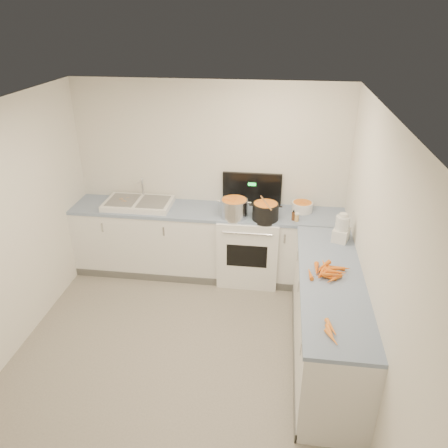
# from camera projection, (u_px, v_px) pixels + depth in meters

# --- Properties ---
(floor) EXTENTS (3.50, 4.00, 0.00)m
(floor) POSITION_uv_depth(u_px,v_px,m) (181.00, 361.00, 4.47)
(floor) COLOR gray
(floor) RESTS_ON ground
(ceiling) EXTENTS (3.50, 4.00, 0.00)m
(ceiling) POSITION_uv_depth(u_px,v_px,m) (167.00, 116.00, 3.36)
(ceiling) COLOR silver
(ceiling) RESTS_ON ground
(wall_back) EXTENTS (3.50, 0.00, 2.50)m
(wall_back) POSITION_uv_depth(u_px,v_px,m) (210.00, 179.00, 5.69)
(wall_back) COLOR silver
(wall_back) RESTS_ON ground
(wall_right) EXTENTS (0.00, 4.00, 2.50)m
(wall_right) POSITION_uv_depth(u_px,v_px,m) (376.00, 270.00, 3.71)
(wall_right) COLOR silver
(wall_right) RESTS_ON ground
(counter_back) EXTENTS (3.50, 0.62, 0.94)m
(counter_back) POSITION_uv_depth(u_px,v_px,m) (208.00, 242.00, 5.77)
(counter_back) COLOR white
(counter_back) RESTS_ON ground
(counter_right) EXTENTS (0.62, 2.20, 0.94)m
(counter_right) POSITION_uv_depth(u_px,v_px,m) (327.00, 318.00, 4.36)
(counter_right) COLOR white
(counter_right) RESTS_ON ground
(stove) EXTENTS (0.76, 0.65, 1.36)m
(stove) POSITION_uv_depth(u_px,v_px,m) (249.00, 245.00, 5.69)
(stove) COLOR white
(stove) RESTS_ON ground
(sink) EXTENTS (0.86, 0.52, 0.31)m
(sink) POSITION_uv_depth(u_px,v_px,m) (139.00, 203.00, 5.66)
(sink) COLOR white
(sink) RESTS_ON counter_back
(steel_pot) EXTENTS (0.43, 0.43, 0.25)m
(steel_pot) POSITION_uv_depth(u_px,v_px,m) (234.00, 209.00, 5.34)
(steel_pot) COLOR silver
(steel_pot) RESTS_ON stove
(black_pot) EXTENTS (0.32, 0.32, 0.23)m
(black_pot) POSITION_uv_depth(u_px,v_px,m) (265.00, 212.00, 5.28)
(black_pot) COLOR black
(black_pot) RESTS_ON stove
(wooden_spoon) EXTENTS (0.16, 0.41, 0.02)m
(wooden_spoon) POSITION_uv_depth(u_px,v_px,m) (266.00, 203.00, 5.22)
(wooden_spoon) COLOR #AD7A47
(wooden_spoon) RESTS_ON black_pot
(mixing_bowl) EXTENTS (0.34, 0.34, 0.12)m
(mixing_bowl) POSITION_uv_depth(u_px,v_px,m) (302.00, 207.00, 5.50)
(mixing_bowl) COLOR white
(mixing_bowl) RESTS_ON counter_back
(extract_bottle) EXTENTS (0.04, 0.04, 0.10)m
(extract_bottle) POSITION_uv_depth(u_px,v_px,m) (293.00, 216.00, 5.27)
(extract_bottle) COLOR #593319
(extract_bottle) RESTS_ON counter_back
(spice_jar) EXTENTS (0.05, 0.05, 0.09)m
(spice_jar) POSITION_uv_depth(u_px,v_px,m) (297.00, 218.00, 5.25)
(spice_jar) COLOR #E5B266
(spice_jar) RESTS_ON counter_back
(food_processor) EXTENTS (0.22, 0.24, 0.33)m
(food_processor) POSITION_uv_depth(u_px,v_px,m) (342.00, 229.00, 4.77)
(food_processor) COLOR white
(food_processor) RESTS_ON counter_right
(carrot_pile) EXTENTS (0.42, 0.40, 0.08)m
(carrot_pile) POSITION_uv_depth(u_px,v_px,m) (327.00, 271.00, 4.19)
(carrot_pile) COLOR orange
(carrot_pile) RESTS_ON counter_right
(peeled_carrots) EXTENTS (0.11, 0.31, 0.04)m
(peeled_carrots) POSITION_uv_depth(u_px,v_px,m) (331.00, 332.00, 3.43)
(peeled_carrots) COLOR orange
(peeled_carrots) RESTS_ON counter_right
(peelings) EXTENTS (0.18, 0.23, 0.01)m
(peelings) POSITION_uv_depth(u_px,v_px,m) (122.00, 200.00, 5.65)
(peelings) COLOR tan
(peelings) RESTS_ON sink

